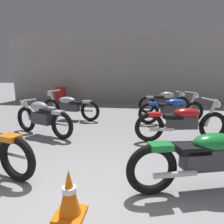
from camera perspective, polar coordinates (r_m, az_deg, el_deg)
ground_plane at (r=2.52m, az=-12.65°, el=-26.55°), size 60.00×60.00×0.00m
back_wall at (r=10.78m, az=4.82°, el=12.21°), size 13.20×0.24×3.60m
motorcycle_left_row_1 at (r=5.30m, az=-19.17°, el=-1.40°), size 1.87×0.84×0.88m
motorcycle_left_row_2 at (r=6.90m, az=-11.96°, el=1.63°), size 2.15×0.73×0.97m
motorcycle_right_row_0 at (r=2.97m, az=25.58°, el=-11.43°), size 2.10×0.92×0.97m
motorcycle_right_row_1 at (r=4.84m, az=19.38°, el=-2.62°), size 2.14×0.81×0.97m
motorcycle_right_row_2 at (r=6.50m, az=16.75°, el=0.85°), size 2.08×0.94×0.97m
motorcycle_right_row_3 at (r=8.05m, az=14.64°, el=2.84°), size 1.97×0.53×0.88m
oil_drum at (r=10.79m, az=-14.39°, el=4.60°), size 0.59×0.59×0.85m
traffic_cone at (r=2.35m, az=-12.03°, el=-21.91°), size 0.32×0.32×0.54m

